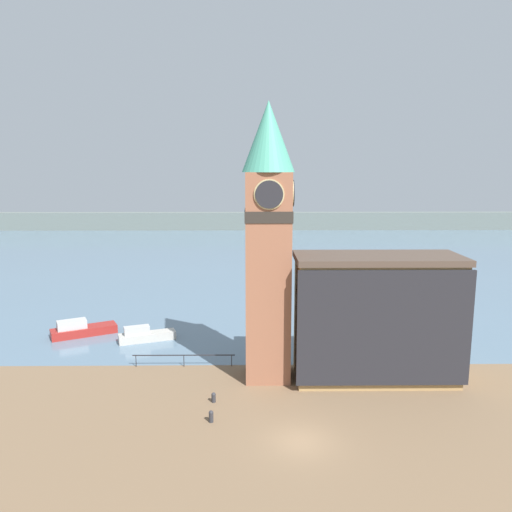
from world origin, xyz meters
TOP-DOWN VIEW (x-y plane):
  - ground_plane at (0.00, 0.00)m, footprint 160.00×160.00m
  - water at (0.00, 72.74)m, footprint 160.00×120.00m
  - far_shoreline at (0.00, 112.74)m, footprint 180.00×3.00m
  - pier_railing at (-9.16, 12.49)m, footprint 9.08×0.08m
  - clock_tower at (-1.80, 10.21)m, footprint 4.16×4.16m
  - pier_building at (7.10, 9.76)m, footprint 13.53×5.59m
  - boat_near at (-14.00, 19.23)m, footprint 5.85×3.28m
  - boat_far at (-21.08, 21.03)m, footprint 6.78×4.76m
  - mooring_bollard_near at (-6.02, 5.60)m, footprint 0.34×0.34m
  - mooring_bollard_far at (-5.98, 2.60)m, footprint 0.34×0.34m

SIDE VIEW (x-z plane):
  - water at x=0.00m, z-range 0.00..0.00m
  - ground_plane at x=0.00m, z-range 0.00..0.00m
  - mooring_bollard_near at x=-6.02m, z-range 0.03..0.79m
  - mooring_bollard_far at x=-5.98m, z-range 0.04..0.89m
  - boat_near at x=-14.00m, z-range -0.21..1.41m
  - boat_far at x=-21.08m, z-range -0.24..1.53m
  - pier_railing at x=-9.16m, z-range 0.39..1.48m
  - far_shoreline at x=0.00m, z-range 0.00..5.00m
  - pier_building at x=7.10m, z-range 0.02..10.51m
  - clock_tower at x=-1.80m, z-range 0.71..23.25m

